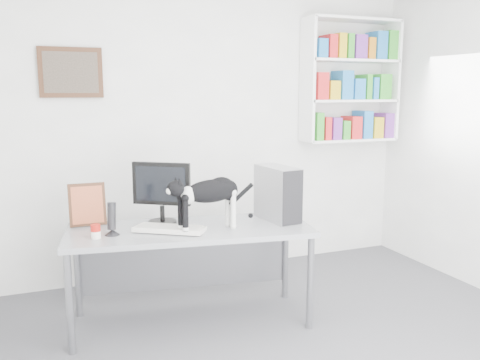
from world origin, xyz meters
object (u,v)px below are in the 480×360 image
Objects in this scene: desk at (191,275)px; keyboard at (170,229)px; leaning_print at (87,204)px; soup_can at (96,231)px; monitor at (162,192)px; pc_tower at (277,193)px; speaker at (112,218)px; cat at (209,204)px; bookshelf at (351,81)px.

desk is 0.43m from keyboard.
soup_can is at bearing -86.80° from leaning_print.
leaning_print reaches higher than soup_can.
monitor is 0.90m from pc_tower.
speaker is at bearing -67.62° from leaning_print.
monitor is 0.33m from keyboard.
speaker is 0.14m from soup_can.
cat is at bearing -39.72° from desk.
desk is at bearing -154.81° from bookshelf.
soup_can is 0.81m from cat.
desk is at bearing 24.07° from speaker.
bookshelf is 2.90m from leaning_print.
desk is at bearing 172.15° from pc_tower.
cat reaches higher than keyboard.
speaker is (-2.55, -0.92, -0.98)m from bookshelf.
soup_can is (0.02, -0.38, -0.12)m from leaning_print.
cat is at bearing -7.00° from soup_can.
pc_tower is 1.73× the size of speaker.
pc_tower is at bearing 0.54° from soup_can.
speaker is (-1.27, 0.03, -0.09)m from pc_tower.
desk is at bearing 49.10° from keyboard.
desk is 0.80m from soup_can.
pc_tower is at bearing -143.30° from bookshelf.
bookshelf is 2.65m from desk.
speaker is at bearing -160.13° from bookshelf.
keyboard is 2.07× the size of speaker.
pc_tower is (-1.28, -0.95, -0.89)m from bookshelf.
desk is 3.54× the size of keyboard.
monitor reaches higher than keyboard.
monitor reaches higher than soup_can.
monitor is at bearing -14.50° from leaning_print.
bookshelf is 1.83m from pc_tower.
pc_tower reaches higher than soup_can.
cat is (0.81, -0.48, 0.03)m from leaning_print.
keyboard is 0.42m from speaker.
soup_can is at bearing -122.11° from monitor.
pc_tower is at bearing -13.72° from leaning_print.
desk is 5.37× the size of leaning_print.
cat reaches higher than leaning_print.
cat is (-1.88, -1.06, -0.91)m from bookshelf.
keyboard is at bearing 175.45° from pc_tower.
pc_tower is at bearing 7.64° from desk.
pc_tower is 4.30× the size of soup_can.
soup_can is (-0.12, -0.04, -0.07)m from speaker.
pc_tower is 0.61m from cat.
bookshelf is 2.60m from keyboard.
bookshelf is 3.03m from soup_can.
desk is 7.33× the size of speaker.
pc_tower is (0.87, 0.03, 0.19)m from keyboard.
leaning_print is (-0.53, 0.40, 0.15)m from keyboard.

